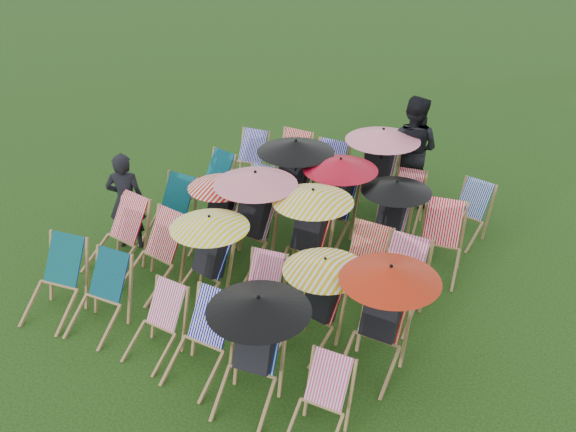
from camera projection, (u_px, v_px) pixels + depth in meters
The scene contains 33 objects.
ground at pixel (274, 272), 9.37m from camera, with size 100.00×100.00×0.00m, color black.
deckchair_0 at pixel (54, 282), 8.30m from camera, with size 0.79×0.99×0.97m.
deckchair_1 at pixel (98, 296), 8.06m from camera, with size 0.68×0.90×0.92m.
deckchair_2 at pixel (155, 325), 7.64m from camera, with size 0.56×0.77×0.83m.
deckchair_3 at pixel (199, 341), 7.31m from camera, with size 0.63×0.87×0.93m.
deckchair_4 at pixel (252, 349), 6.83m from camera, with size 1.12×1.21×1.33m.
deckchair_5 at pixel (319, 405), 6.53m from camera, with size 0.58×0.78×0.82m.
deckchair_6 at pixel (116, 236), 9.26m from camera, with size 0.79×1.01×1.02m.
deckchair_7 at pixel (152, 254), 8.84m from camera, with size 0.78×1.01×1.01m.
deckchair_8 at pixel (204, 257), 8.51m from camera, with size 1.05×1.12×1.24m.
deckchair_9 at pixel (259, 292), 8.21m from camera, with size 0.67×0.85×0.84m.
deckchair_10 at pixel (317, 300), 7.70m from camera, with size 1.01×1.07×1.20m.
deckchair_11 at pixel (380, 317), 7.28m from camera, with size 1.15×1.19×1.36m.
deckchair_12 at pixel (168, 212), 9.97m from camera, with size 0.65×0.90×0.96m.
deckchair_13 at pixel (217, 213), 9.66m from camera, with size 0.99×1.03×1.17m.
deckchair_14 at pixel (249, 216), 9.27m from camera, with size 1.21×1.26×1.43m.
deckchair_15 at pixel (306, 232), 8.96m from camera, with size 1.13×1.17×1.34m.
deckchair_16 at pixel (360, 267), 8.63m from camera, with size 0.63×0.87×0.94m.
deckchair_17 at pixel (397, 283), 8.27m from camera, with size 0.67×0.92×0.98m.
deckchair_18 at pixel (210, 182), 10.98m from camera, with size 0.71×0.90×0.89m.
deckchair_19 at pixel (254, 195), 10.62m from camera, with size 0.58×0.79×0.82m.
deckchair_20 at pixel (290, 182), 10.23m from camera, with size 1.22×1.31×1.45m.
deckchair_21 at pixel (333, 199), 9.84m from camera, with size 1.14×1.19×1.36m.
deckchair_22 at pixel (389, 218), 9.45m from camera, with size 1.03×1.07×1.22m.
deckchair_23 at pixel (439, 242), 9.14m from camera, with size 0.80×1.01×0.98m.
deckchair_24 at pixel (247, 160), 11.77m from camera, with size 0.70×0.91×0.91m.
deckchair_25 at pixel (286, 164), 11.49m from camera, with size 0.67×0.94×1.01m.
deckchair_26 at pixel (323, 175), 11.09m from camera, with size 0.70×0.95×1.00m.
deckchair_27 at pixel (376, 170), 10.63m from camera, with size 1.23×1.30×1.46m.
deckchair_28 at pixel (405, 200), 10.45m from camera, with size 0.65×0.83×0.82m.
deckchair_29 at pixel (466, 214), 10.01m from camera, with size 0.71×0.89×0.88m.
person_left at pixel (126, 201), 9.65m from camera, with size 0.57×0.37×1.55m, color black.
person_rear at pixel (412, 150), 10.90m from camera, with size 0.93×0.72×1.91m, color black.
Camera 1 is at (4.16, -6.61, 5.25)m, focal length 40.00 mm.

